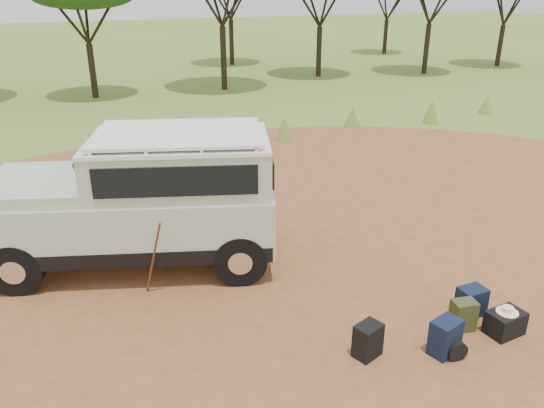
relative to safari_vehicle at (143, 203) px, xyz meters
name	(u,v)px	position (x,y,z in m)	size (l,w,h in m)	color
ground	(322,283)	(2.65, -1.92, -1.21)	(140.00, 140.00, 0.00)	#5B7D2C
dirt_clearing	(322,282)	(2.65, -1.92, -1.20)	(23.00, 23.00, 0.01)	#985131
grass_fringe	(196,136)	(2.76, 6.75, -0.80)	(36.60, 1.60, 0.90)	#5B7D2C
safari_vehicle	(143,203)	(0.00, 0.00, 0.00)	(5.46, 3.48, 2.50)	#ADC0A4
walking_staff	(153,259)	(-0.09, -1.19, -0.52)	(0.03, 0.03, 1.44)	brown
backpack_black	(368,341)	(2.32, -3.90, -0.95)	(0.37, 0.28, 0.51)	black
backpack_navy	(445,337)	(3.35, -4.28, -0.93)	(0.42, 0.30, 0.54)	#0F1C31
backpack_olive	(463,315)	(3.98, -3.92, -0.96)	(0.35, 0.25, 0.48)	#373A1B
duffel_navy	(471,301)	(4.37, -3.66, -0.97)	(0.41, 0.31, 0.47)	#0F1C31
hard_case	(505,323)	(4.49, -4.26, -1.02)	(0.53, 0.37, 0.37)	black
stuff_sack	(453,347)	(3.43, -4.36, -1.06)	(0.29, 0.29, 0.29)	black
safari_hat	(508,310)	(4.49, -4.26, -0.80)	(0.32, 0.32, 0.09)	#F0E9B4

